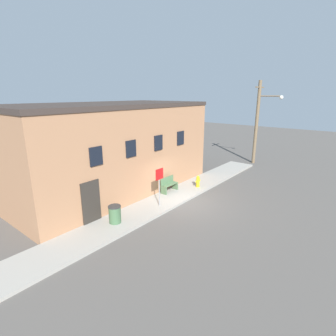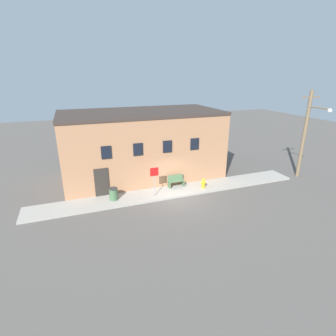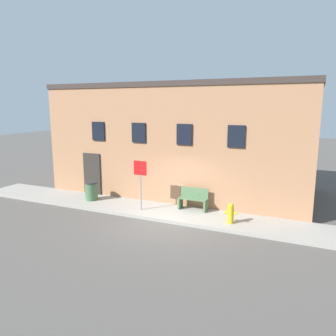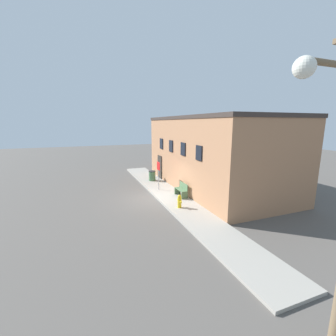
# 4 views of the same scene
# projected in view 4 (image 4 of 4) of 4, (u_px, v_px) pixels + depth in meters

# --- Properties ---
(ground_plane) EXTENTS (80.00, 80.00, 0.00)m
(ground_plane) POSITION_uv_depth(u_px,v_px,m) (156.00, 199.00, 15.39)
(ground_plane) COLOR #56514C
(sidewalk) EXTENTS (20.54, 2.06, 0.13)m
(sidewalk) POSITION_uv_depth(u_px,v_px,m) (170.00, 196.00, 15.74)
(sidewalk) COLOR #9E998E
(sidewalk) RESTS_ON ground
(brick_building) EXTENTS (12.91, 6.37, 5.60)m
(brick_building) POSITION_uv_depth(u_px,v_px,m) (213.00, 153.00, 17.72)
(brick_building) COLOR #A87551
(brick_building) RESTS_ON ground
(fire_hydrant) EXTENTS (0.49, 0.23, 0.79)m
(fire_hydrant) POSITION_uv_depth(u_px,v_px,m) (180.00, 201.00, 13.32)
(fire_hydrant) COLOR gold
(fire_hydrant) RESTS_ON sidewalk
(stop_sign) EXTENTS (0.61, 0.06, 2.13)m
(stop_sign) POSITION_uv_depth(u_px,v_px,m) (159.00, 171.00, 16.69)
(stop_sign) COLOR gray
(stop_sign) RESTS_ON sidewalk
(bench) EXTENTS (1.24, 0.44, 0.94)m
(bench) POSITION_uv_depth(u_px,v_px,m) (182.00, 190.00, 15.37)
(bench) COLOR #4C6B47
(bench) RESTS_ON sidewalk
(trash_bin) EXTENTS (0.61, 0.61, 0.86)m
(trash_bin) POSITION_uv_depth(u_px,v_px,m) (152.00, 176.00, 19.65)
(trash_bin) COLOR #426642
(trash_bin) RESTS_ON sidewalk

